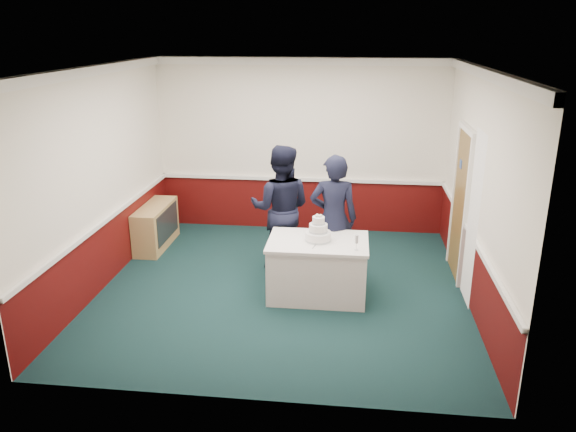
# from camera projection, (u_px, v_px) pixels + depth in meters

# --- Properties ---
(ground) EXTENTS (5.00, 5.00, 0.00)m
(ground) POSITION_uv_depth(u_px,v_px,m) (283.00, 288.00, 7.85)
(ground) COLOR #143030
(ground) RESTS_ON ground
(room_shell) EXTENTS (5.00, 5.00, 3.00)m
(room_shell) POSITION_uv_depth(u_px,v_px,m) (293.00, 141.00, 7.79)
(room_shell) COLOR white
(room_shell) RESTS_ON ground
(sideboard) EXTENTS (0.41, 1.20, 0.70)m
(sideboard) POSITION_uv_depth(u_px,v_px,m) (156.00, 226.00, 9.25)
(sideboard) COLOR tan
(sideboard) RESTS_ON ground
(cake_table) EXTENTS (1.32, 0.92, 0.79)m
(cake_table) POSITION_uv_depth(u_px,v_px,m) (318.00, 268.00, 7.53)
(cake_table) COLOR white
(cake_table) RESTS_ON ground
(wedding_cake) EXTENTS (0.35, 0.35, 0.36)m
(wedding_cake) POSITION_uv_depth(u_px,v_px,m) (318.00, 233.00, 7.37)
(wedding_cake) COLOR white
(wedding_cake) RESTS_ON cake_table
(cake_knife) EXTENTS (0.06, 0.22, 0.00)m
(cake_knife) POSITION_uv_depth(u_px,v_px,m) (315.00, 246.00, 7.22)
(cake_knife) COLOR silver
(cake_knife) RESTS_ON cake_table
(champagne_flute) EXTENTS (0.05, 0.05, 0.21)m
(champagne_flute) POSITION_uv_depth(u_px,v_px,m) (357.00, 240.00, 7.04)
(champagne_flute) COLOR silver
(champagne_flute) RESTS_ON cake_table
(person_man) EXTENTS (0.94, 0.74, 1.89)m
(person_man) POSITION_uv_depth(u_px,v_px,m) (281.00, 209.00, 8.21)
(person_man) COLOR black
(person_man) RESTS_ON ground
(person_woman) EXTENTS (0.70, 0.48, 1.84)m
(person_woman) POSITION_uv_depth(u_px,v_px,m) (333.00, 219.00, 7.85)
(person_woman) COLOR black
(person_woman) RESTS_ON ground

